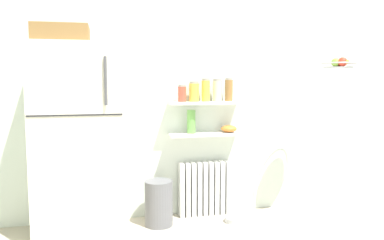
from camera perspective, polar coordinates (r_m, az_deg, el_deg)
The scene contains 15 objects.
back_wall at distance 4.14m, azimuth 2.80°, elevation 4.19°, with size 7.04×0.10×2.60m, color silver.
refrigerator at distance 3.66m, azimuth -16.40°, elevation -2.48°, with size 0.78×0.68×1.90m.
radiator at distance 4.15m, azimuth 1.88°, elevation -10.05°, with size 0.54×0.12×0.57m.
wall_shelf_lower at distance 3.99m, azimuth 2.01°, elevation -2.10°, with size 0.76×0.22×0.03m, color white.
wall_shelf_upper at distance 3.96m, azimuth 2.03°, elevation 2.56°, with size 0.76×0.22×0.03m, color white.
storage_jar_0 at distance 3.90m, azimuth -1.48°, elevation 3.94°, with size 0.08×0.08×0.17m.
storage_jar_1 at distance 3.93m, azimuth 0.29°, elevation 4.18°, with size 0.10×0.10×0.20m.
storage_jar_2 at distance 3.96m, azimuth 2.04°, elevation 4.41°, with size 0.08×0.08×0.23m.
storage_jar_3 at distance 3.99m, azimuth 3.76°, elevation 4.39°, with size 0.09×0.09×0.23m.
storage_jar_4 at distance 4.03m, azimuth 5.45°, elevation 4.46°, with size 0.08×0.08×0.24m.
vase at distance 3.94m, azimuth -0.11°, elevation -0.26°, with size 0.09×0.09×0.24m, color #66A84C.
shelf_bowl at distance 4.06m, azimuth 5.46°, elevation -1.28°, with size 0.17×0.17×0.07m, color orange.
trash_bin at distance 3.89m, azimuth -4.93°, elevation -12.10°, with size 0.27×0.27×0.45m, color slate.
pet_food_bowl at distance 4.05m, azimuth 6.34°, elevation -14.35°, with size 0.20×0.20×0.05m, color #B7B7BC.
hanging_fruit_basket at distance 4.01m, azimuth 20.84°, elevation 7.78°, with size 0.34×0.34×0.10m.
Camera 1 is at (-1.11, -1.93, 1.44)m, focal length 36.21 mm.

